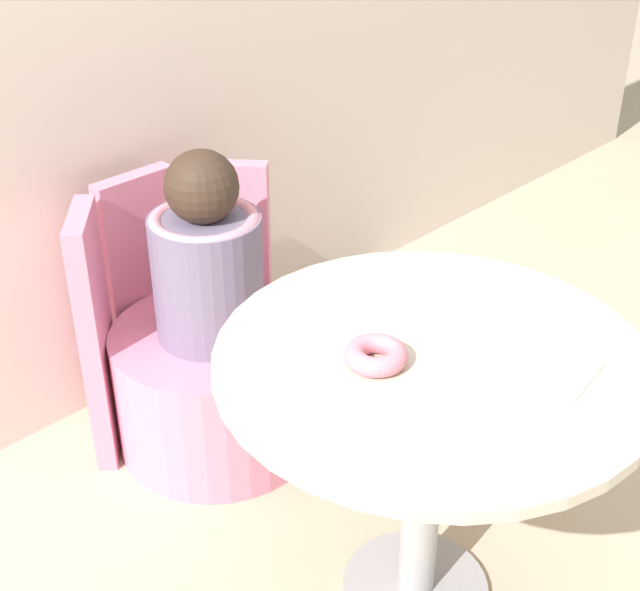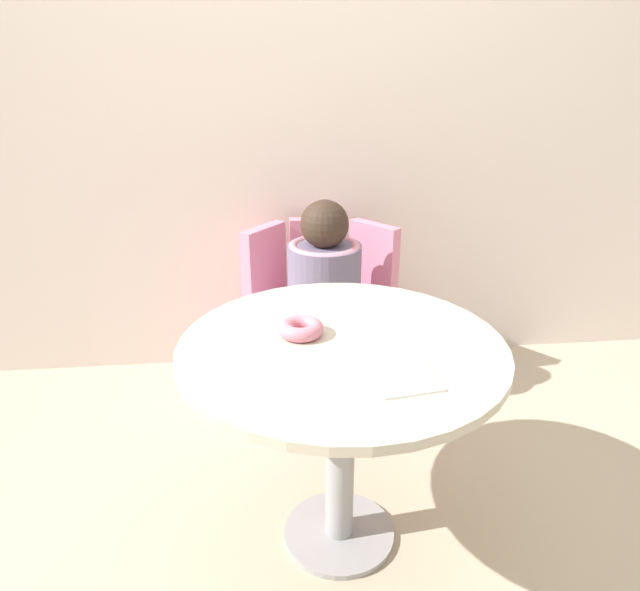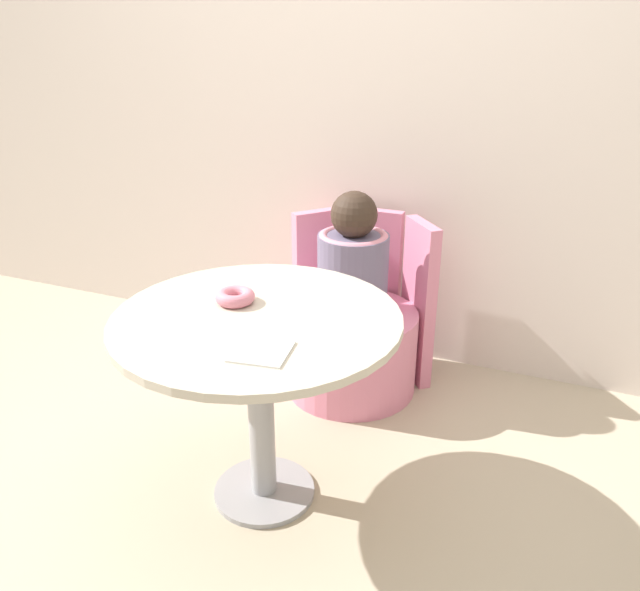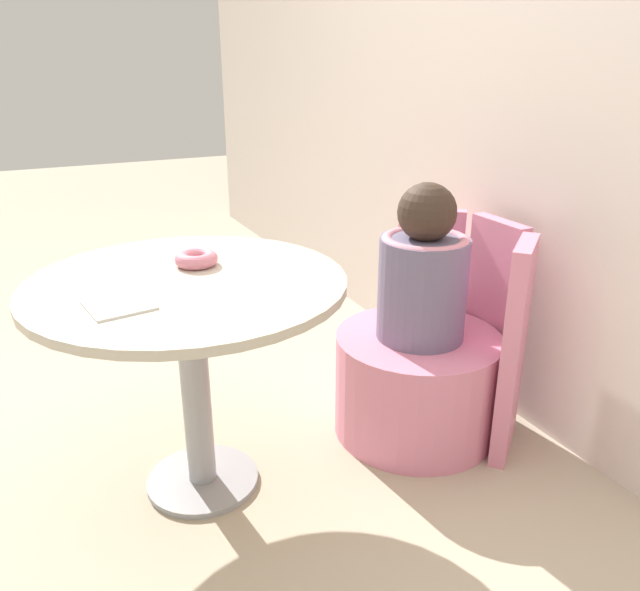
{
  "view_description": "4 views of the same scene",
  "coord_description": "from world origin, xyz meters",
  "px_view_note": "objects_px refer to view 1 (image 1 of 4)",
  "views": [
    {
      "loc": [
        -1.06,
        -0.83,
        1.59
      ],
      "look_at": [
        0.13,
        0.35,
        0.6
      ],
      "focal_mm": 50.0,
      "sensor_mm": 36.0,
      "label": 1
    },
    {
      "loc": [
        -0.11,
        -1.28,
        1.32
      ],
      "look_at": [
        0.06,
        0.38,
        0.61
      ],
      "focal_mm": 32.0,
      "sensor_mm": 36.0,
      "label": 2
    },
    {
      "loc": [
        0.86,
        -1.43,
        1.41
      ],
      "look_at": [
        0.14,
        0.33,
        0.58
      ],
      "focal_mm": 35.0,
      "sensor_mm": 36.0,
      "label": 3
    },
    {
      "loc": [
        1.61,
        -0.36,
        1.19
      ],
      "look_at": [
        0.14,
        0.35,
        0.56
      ],
      "focal_mm": 35.0,
      "sensor_mm": 36.0,
      "label": 4
    }
  ],
  "objects_px": {
    "child_figure": "(207,258)",
    "donut": "(376,355)",
    "tub_chair": "(216,386)",
    "round_table": "(429,403)"
  },
  "relations": [
    {
      "from": "tub_chair",
      "to": "donut",
      "type": "distance_m",
      "value": 0.84
    },
    {
      "from": "child_figure",
      "to": "tub_chair",
      "type": "bearing_deg",
      "value": 0.0
    },
    {
      "from": "tub_chair",
      "to": "donut",
      "type": "relative_size",
      "value": 4.51
    },
    {
      "from": "round_table",
      "to": "child_figure",
      "type": "bearing_deg",
      "value": 87.3
    },
    {
      "from": "child_figure",
      "to": "donut",
      "type": "xyz_separation_m",
      "value": [
        -0.14,
        -0.67,
        0.1
      ]
    },
    {
      "from": "child_figure",
      "to": "donut",
      "type": "distance_m",
      "value": 0.69
    },
    {
      "from": "round_table",
      "to": "tub_chair",
      "type": "xyz_separation_m",
      "value": [
        0.03,
        0.73,
        -0.35
      ]
    },
    {
      "from": "tub_chair",
      "to": "child_figure",
      "type": "relative_size",
      "value": 1.08
    },
    {
      "from": "donut",
      "to": "tub_chair",
      "type": "bearing_deg",
      "value": 78.6
    },
    {
      "from": "donut",
      "to": "round_table",
      "type": "bearing_deg",
      "value": -28.79
    }
  ]
}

